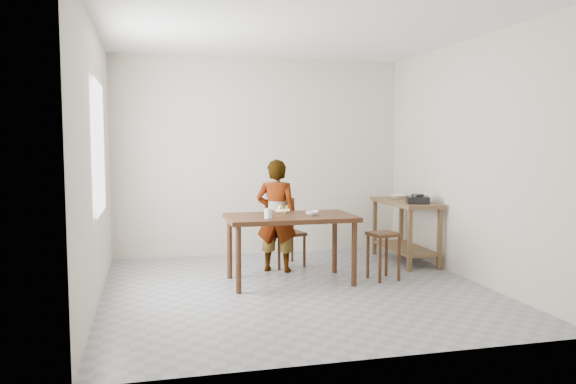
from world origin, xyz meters
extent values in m
cube|color=gray|center=(0.00, 0.00, -0.02)|extent=(4.00, 4.00, 0.04)
cube|color=white|center=(0.00, 0.00, 2.72)|extent=(4.00, 4.00, 0.04)
cube|color=beige|center=(0.00, 2.02, 1.35)|extent=(4.00, 0.04, 2.70)
cube|color=beige|center=(0.00, -2.02, 1.35)|extent=(4.00, 0.04, 2.70)
cube|color=beige|center=(-2.02, 0.00, 1.35)|extent=(0.04, 4.00, 2.70)
cube|color=beige|center=(2.02, 0.00, 1.35)|extent=(0.04, 4.00, 2.70)
cube|color=silver|center=(-1.97, 0.20, 1.50)|extent=(0.02, 1.10, 1.30)
imported|color=silver|center=(-0.03, 0.86, 0.68)|extent=(0.58, 0.50, 1.35)
cylinder|color=white|center=(-0.28, 0.13, 0.80)|extent=(0.10, 0.10, 0.10)
imported|color=silver|center=(0.24, 0.26, 0.77)|extent=(0.18, 0.18, 0.05)
imported|color=silver|center=(1.72, 1.26, 0.83)|extent=(0.23, 0.23, 0.05)
cube|color=black|center=(1.72, 0.67, 0.84)|extent=(0.33, 0.33, 0.09)
camera|label=1|loc=(-1.49, -5.65, 1.55)|focal=35.00mm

